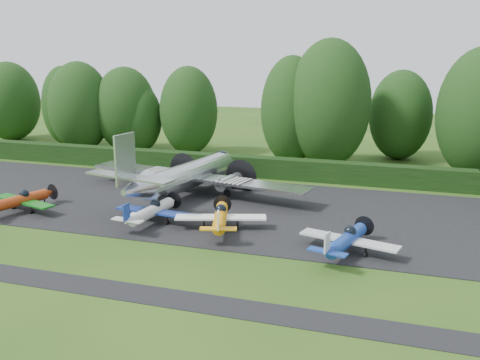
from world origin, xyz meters
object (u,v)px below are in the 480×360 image
(light_plane_red, at_px, (19,200))
(light_plane_orange, at_px, (221,217))
(light_plane_white, at_px, (152,211))
(transport_plane, at_px, (187,176))
(light_plane_blue, at_px, (347,240))

(light_plane_red, xyz_separation_m, light_plane_orange, (16.43, 0.70, 0.04))
(light_plane_red, xyz_separation_m, light_plane_white, (11.13, 0.63, 0.00))
(transport_plane, height_order, light_plane_red, transport_plane)
(light_plane_white, bearing_deg, light_plane_orange, -5.56)
(transport_plane, height_order, light_plane_white, transport_plane)
(light_plane_white, height_order, light_plane_orange, light_plane_orange)
(transport_plane, xyz_separation_m, light_plane_red, (-10.78, -8.09, -0.92))
(transport_plane, bearing_deg, light_plane_red, -154.15)
(light_plane_red, relative_size, light_plane_blue, 0.98)
(light_plane_white, xyz_separation_m, light_plane_blue, (14.24, -1.77, 0.02))
(transport_plane, relative_size, light_plane_blue, 3.21)
(light_plane_orange, distance_m, light_plane_blue, 9.13)
(transport_plane, relative_size, light_plane_orange, 3.16)
(light_plane_orange, relative_size, light_plane_blue, 1.02)
(transport_plane, height_order, light_plane_blue, transport_plane)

